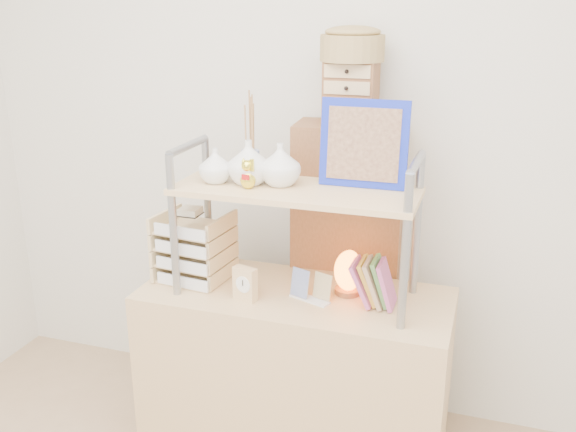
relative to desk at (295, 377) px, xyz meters
name	(u,v)px	position (x,y,z in m)	size (l,w,h in m)	color
room_shell	(189,61)	(0.00, -0.81, 1.32)	(3.42, 3.41, 2.61)	silver
desk	(295,377)	(0.00, 0.00, 0.00)	(1.20, 0.50, 0.75)	tan
cabinet	(346,277)	(0.12, 0.37, 0.30)	(0.45, 0.24, 1.35)	brown
hutch	(288,184)	(-0.03, 0.01, 0.81)	(0.90, 0.34, 0.74)	gray
letter_tray	(193,251)	(-0.43, 0.00, 0.50)	(0.27, 0.26, 0.31)	tan
salt_lamp	(348,272)	(0.19, 0.06, 0.47)	(0.12, 0.11, 0.18)	brown
desk_clock	(245,284)	(-0.16, -0.11, 0.44)	(0.10, 0.06, 0.13)	tan
postcard_stand	(310,291)	(0.07, -0.04, 0.41)	(0.17, 0.10, 0.12)	white
drawer_chest	(351,94)	(0.12, 0.35, 1.10)	(0.20, 0.16, 0.25)	brown
woven_basket	(352,48)	(0.12, 0.35, 1.28)	(0.25, 0.25, 0.10)	olive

